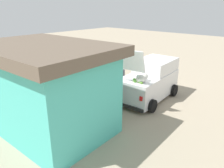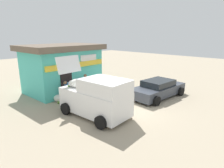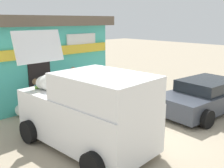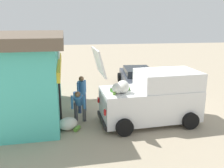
# 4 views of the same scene
# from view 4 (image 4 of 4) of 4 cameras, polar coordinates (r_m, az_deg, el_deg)

# --- Properties ---
(ground_plane) EXTENTS (60.00, 60.00, 0.00)m
(ground_plane) POSITION_cam_4_polar(r_m,az_deg,el_deg) (11.65, 9.47, -5.44)
(ground_plane) COLOR tan
(storefront_bar) EXTENTS (5.88, 4.20, 3.52)m
(storefront_bar) POSITION_cam_4_polar(r_m,az_deg,el_deg) (10.68, -21.69, 1.94)
(storefront_bar) COLOR #4CC6B7
(storefront_bar) RESTS_ON ground_plane
(delivery_van) EXTENTS (2.37, 4.24, 3.06)m
(delivery_van) POSITION_cam_4_polar(r_m,az_deg,el_deg) (9.70, 9.81, -3.22)
(delivery_van) COLOR white
(delivery_van) RESTS_ON ground_plane
(parked_sedan) EXTENTS (4.45, 2.36, 1.21)m
(parked_sedan) POSITION_cam_4_polar(r_m,az_deg,el_deg) (14.71, 6.13, 1.42)
(parked_sedan) COLOR #383D47
(parked_sedan) RESTS_ON ground_plane
(vendor_standing) EXTENTS (0.48, 0.48, 1.66)m
(vendor_standing) POSITION_cam_4_polar(r_m,az_deg,el_deg) (10.68, -7.28, -1.79)
(vendor_standing) COLOR navy
(vendor_standing) RESTS_ON ground_plane
(customer_bending) EXTENTS (0.71, 0.58, 1.41)m
(customer_bending) POSITION_cam_4_polar(r_m,az_deg,el_deg) (9.60, -7.90, -4.51)
(customer_bending) COLOR #4C4C51
(customer_bending) RESTS_ON ground_plane
(unloaded_banana_pile) EXTENTS (0.90, 0.92, 0.48)m
(unloaded_banana_pile) POSITION_cam_4_polar(r_m,az_deg,el_deg) (9.32, -10.51, -9.40)
(unloaded_banana_pile) COLOR silver
(unloaded_banana_pile) RESTS_ON ground_plane
(paint_bucket) EXTENTS (0.32, 0.32, 0.42)m
(paint_bucket) POSITION_cam_4_polar(r_m,az_deg,el_deg) (12.55, -8.56, -2.87)
(paint_bucket) COLOR blue
(paint_bucket) RESTS_ON ground_plane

